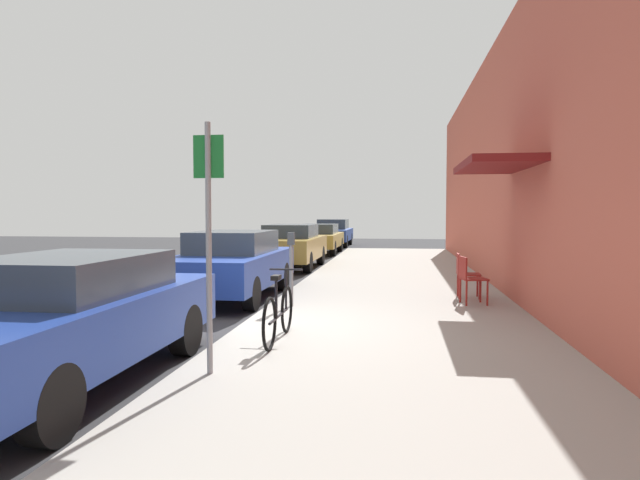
% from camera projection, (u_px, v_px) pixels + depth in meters
% --- Properties ---
extents(ground_plane, '(60.00, 60.00, 0.00)m').
position_uv_depth(ground_plane, '(238.00, 334.00, 8.18)').
color(ground_plane, '#2D2D30').
extents(sidewalk_slab, '(4.50, 32.00, 0.12)m').
position_uv_depth(sidewalk_slab, '(393.00, 310.00, 9.84)').
color(sidewalk_slab, '#9E9B93').
rests_on(sidewalk_slab, ground_plane).
extents(building_facade, '(1.40, 32.00, 5.72)m').
position_uv_depth(building_facade, '(536.00, 150.00, 9.37)').
color(building_facade, '#BC5442').
rests_on(building_facade, ground_plane).
extents(parked_car_0, '(1.80, 4.40, 1.35)m').
position_uv_depth(parked_car_0, '(63.00, 317.00, 5.72)').
color(parked_car_0, navy).
rests_on(parked_car_0, ground_plane).
extents(parked_car_1, '(1.80, 4.40, 1.40)m').
position_uv_depth(parked_car_1, '(232.00, 263.00, 11.53)').
color(parked_car_1, navy).
rests_on(parked_car_1, ground_plane).
extents(parked_car_2, '(1.80, 4.40, 1.41)m').
position_uv_depth(parked_car_2, '(290.00, 245.00, 17.82)').
color(parked_car_2, '#A58433').
rests_on(parked_car_2, ground_plane).
extents(parked_car_3, '(1.80, 4.40, 1.29)m').
position_uv_depth(parked_car_3, '(319.00, 238.00, 24.13)').
color(parked_car_3, '#A58433').
rests_on(parked_car_3, ground_plane).
extents(parked_car_4, '(1.80, 4.40, 1.43)m').
position_uv_depth(parked_car_4, '(333.00, 232.00, 29.45)').
color(parked_car_4, navy).
rests_on(parked_car_4, ground_plane).
extents(parking_meter, '(0.12, 0.10, 1.32)m').
position_uv_depth(parking_meter, '(291.00, 263.00, 9.85)').
color(parking_meter, slate).
rests_on(parking_meter, sidewalk_slab).
extents(street_sign, '(0.32, 0.06, 2.60)m').
position_uv_depth(street_sign, '(209.00, 228.00, 5.69)').
color(street_sign, gray).
rests_on(street_sign, sidewalk_slab).
extents(bicycle_0, '(0.46, 1.71, 0.90)m').
position_uv_depth(bicycle_0, '(279.00, 314.00, 7.20)').
color(bicycle_0, black).
rests_on(bicycle_0, sidewalk_slab).
extents(cafe_chair_0, '(0.51, 0.51, 0.87)m').
position_uv_depth(cafe_chair_0, '(469.00, 277.00, 10.08)').
color(cafe_chair_0, maroon).
rests_on(cafe_chair_0, sidewalk_slab).
extents(cafe_chair_1, '(0.45, 0.45, 0.87)m').
position_uv_depth(cafe_chair_1, '(464.00, 272.00, 10.85)').
color(cafe_chair_1, maroon).
rests_on(cafe_chair_1, sidewalk_slab).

